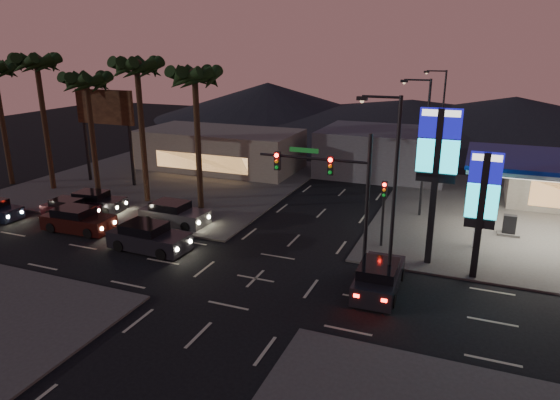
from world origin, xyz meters
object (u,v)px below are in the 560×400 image
at_px(car_lane_b_front, 174,214).
at_px(traffic_signal_mast, 335,184).
at_px(suv_station, 379,278).
at_px(car_lane_b_rear, 70,209).
at_px(car_lane_a_front, 148,238).
at_px(car_lane_a_mid, 78,220).
at_px(car_lane_b_mid, 95,202).
at_px(pylon_sign_tall, 437,156).
at_px(pylon_sign_short, 483,197).

bearing_deg(car_lane_b_front, traffic_signal_mast, -16.60).
distance_m(traffic_signal_mast, suv_station, 5.33).
bearing_deg(car_lane_b_front, car_lane_b_rear, -169.11).
height_order(traffic_signal_mast, car_lane_b_rear, traffic_signal_mast).
xyz_separation_m(car_lane_a_front, car_lane_a_mid, (-6.50, 0.96, -0.03)).
distance_m(car_lane_b_front, suv_station, 16.22).
bearing_deg(traffic_signal_mast, car_lane_b_front, 163.40).
height_order(traffic_signal_mast, car_lane_b_front, traffic_signal_mast).
height_order(car_lane_b_rear, suv_station, suv_station).
bearing_deg(car_lane_b_front, car_lane_a_mid, -146.22).
distance_m(car_lane_a_front, car_lane_b_mid, 9.79).
distance_m(pylon_sign_tall, car_lane_b_mid, 25.51).
bearing_deg(car_lane_b_mid, pylon_sign_tall, -1.41).
xyz_separation_m(pylon_sign_short, car_lane_a_front, (-18.86, -3.25, -3.87)).
relative_size(pylon_sign_short, car_lane_b_front, 1.39).
bearing_deg(car_lane_b_rear, suv_station, -7.73).
height_order(pylon_sign_tall, car_lane_b_front, pylon_sign_tall).
xyz_separation_m(traffic_signal_mast, car_lane_a_front, (-11.62, -0.73, -4.44)).
height_order(pylon_sign_short, car_lane_a_mid, pylon_sign_short).
bearing_deg(traffic_signal_mast, car_lane_a_mid, 179.28).
bearing_deg(pylon_sign_tall, car_lane_b_rear, -177.20).
bearing_deg(car_lane_a_front, suv_station, -0.77).
height_order(pylon_sign_short, car_lane_b_mid, pylon_sign_short).
bearing_deg(car_lane_b_rear, traffic_signal_mast, -6.22).
distance_m(pylon_sign_short, car_lane_b_front, 20.43).
distance_m(car_lane_b_front, car_lane_b_rear, 8.16).
bearing_deg(car_lane_a_mid, car_lane_a_front, -8.39).
height_order(pylon_sign_short, car_lane_b_front, pylon_sign_short).
distance_m(pylon_sign_short, car_lane_b_mid, 27.69).
bearing_deg(pylon_sign_short, pylon_sign_tall, 158.20).
bearing_deg(suv_station, car_lane_b_front, 163.03).
relative_size(traffic_signal_mast, car_lane_b_rear, 1.87).
xyz_separation_m(pylon_sign_short, traffic_signal_mast, (-7.24, -2.51, 0.57)).
relative_size(pylon_sign_tall, traffic_signal_mast, 1.12).
relative_size(pylon_sign_tall, car_lane_b_front, 1.79).
distance_m(traffic_signal_mast, car_lane_b_rear, 21.40).
relative_size(car_lane_b_front, suv_station, 1.02).
bearing_deg(pylon_sign_short, traffic_signal_mast, -160.87).
height_order(pylon_sign_short, suv_station, pylon_sign_short).
xyz_separation_m(car_lane_a_front, car_lane_b_front, (-1.15, 4.54, -0.03)).
distance_m(pylon_sign_short, traffic_signal_mast, 7.69).
xyz_separation_m(pylon_sign_tall, car_lane_a_front, (-16.36, -4.25, -5.61)).
bearing_deg(pylon_sign_tall, pylon_sign_short, -21.80).
bearing_deg(traffic_signal_mast, car_lane_b_mid, 168.42).
distance_m(traffic_signal_mast, car_lane_b_front, 14.05).
distance_m(traffic_signal_mast, car_lane_a_mid, 18.66).
bearing_deg(traffic_signal_mast, car_lane_b_rear, 173.78).
height_order(traffic_signal_mast, car_lane_a_mid, traffic_signal_mast).
xyz_separation_m(car_lane_a_mid, car_lane_b_mid, (-1.99, 3.90, -0.05)).
bearing_deg(car_lane_b_rear, car_lane_a_front, -18.13).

